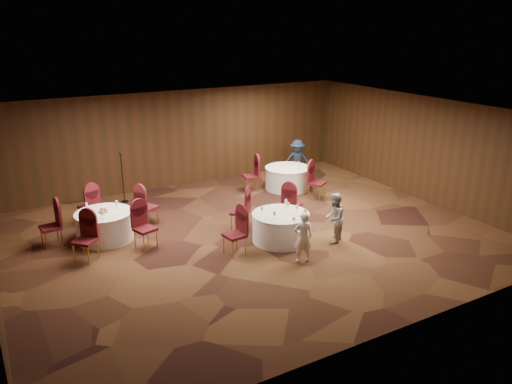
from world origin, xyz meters
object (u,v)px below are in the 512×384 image
table_main (280,227)px  woman_b (334,218)px  woman_a (303,237)px  table_right (287,178)px  table_left (105,226)px  man_c (297,160)px  mic_stand (123,188)px

table_main → woman_b: bearing=-32.8°
table_main → woman_b: size_ratio=1.11×
woman_a → woman_b: 1.40m
table_right → woman_a: size_ratio=1.23×
table_left → table_right: 6.41m
woman_a → man_c: size_ratio=0.85×
woman_a → woman_b: bearing=-140.9°
woman_a → table_right: bearing=-102.0°
mic_stand → man_c: (5.94, -0.71, 0.28)m
table_right → table_left: bearing=-169.3°
table_right → man_c: (0.82, 0.67, 0.35)m
table_right → woman_b: 4.39m
woman_b → man_c: size_ratio=0.90×
woman_b → man_c: bearing=-152.7°
man_c → mic_stand: bearing=-151.0°
man_c → table_right: bearing=-105.1°
woman_b → man_c: (2.14, 4.85, 0.07)m
table_left → woman_b: 5.82m
table_left → woman_a: size_ratio=1.18×
table_left → woman_b: size_ratio=1.11×
woman_b → mic_stand: bearing=-94.6°
table_main → man_c: man_c is taller
woman_a → man_c: man_c is taller
table_left → table_main: bearing=-30.5°
table_main → table_right: bearing=54.8°
mic_stand → woman_a: (2.51, -6.09, 0.17)m
woman_a → woman_b: (1.30, 0.53, 0.04)m
table_left → mic_stand: 2.83m
table_left → man_c: man_c is taller
table_right → man_c: bearing=39.0°
table_main → man_c: (3.26, 4.13, 0.35)m
woman_a → man_c: bearing=-105.6°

